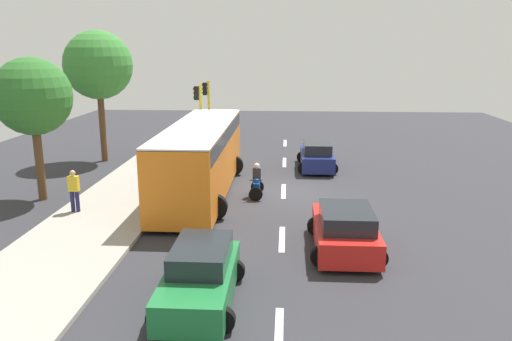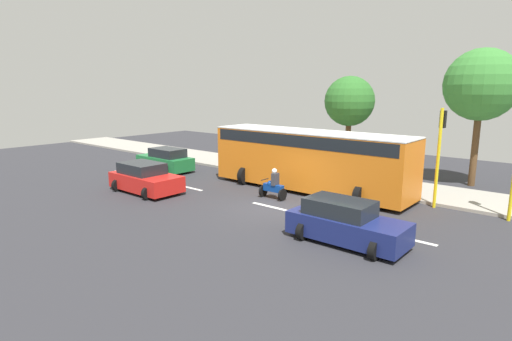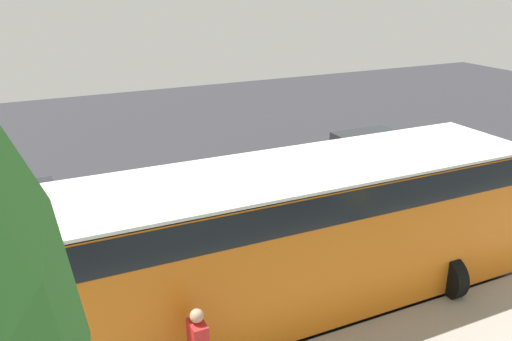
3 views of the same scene
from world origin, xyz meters
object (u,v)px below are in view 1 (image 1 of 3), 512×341
at_px(pedestrian_near_signal, 74,189).
at_px(street_tree_north, 98,66).
at_px(car_red, 345,230).
at_px(motorcycle, 257,183).
at_px(pedestrian_by_tree, 174,159).
at_px(city_bus, 201,154).
at_px(street_tree_south, 33,97).
at_px(traffic_light_corner, 199,112).
at_px(car_green, 200,277).
at_px(traffic_light_midblock, 207,106).
at_px(car_dark_blue, 317,156).

height_order(pedestrian_near_signal, street_tree_north, street_tree_north).
relative_size(car_red, motorcycle, 2.64).
distance_m(car_red, pedestrian_by_tree, 11.55).
relative_size(car_red, city_bus, 0.37).
bearing_deg(city_bus, pedestrian_near_signal, 36.58).
xyz_separation_m(car_red, pedestrian_near_signal, (10.28, -2.98, 0.35)).
relative_size(pedestrian_near_signal, street_tree_south, 0.28).
bearing_deg(street_tree_north, car_red, 134.83).
distance_m(car_red, motorcycle, 6.78).
bearing_deg(car_red, traffic_light_corner, -61.06).
bearing_deg(pedestrian_by_tree, car_green, 105.39).
height_order(traffic_light_midblock, street_tree_south, street_tree_south).
height_order(car_red, car_green, same).
bearing_deg(pedestrian_by_tree, pedestrian_near_signal, 64.60).
relative_size(car_green, traffic_light_corner, 0.90).
bearing_deg(motorcycle, car_dark_blue, -118.19).
distance_m(car_dark_blue, city_bus, 7.62).
height_order(motorcycle, street_tree_north, street_tree_north).
xyz_separation_m(city_bus, pedestrian_by_tree, (1.77, -2.41, -0.79)).
distance_m(pedestrian_near_signal, traffic_light_midblock, 13.05).
bearing_deg(street_tree_south, motorcycle, -173.96).
relative_size(city_bus, traffic_light_midblock, 2.44).
bearing_deg(traffic_light_midblock, car_dark_blue, 149.09).
height_order(motorcycle, street_tree_south, street_tree_south).
distance_m(car_red, street_tree_south, 14.05).
relative_size(car_green, car_dark_blue, 0.97).
height_order(car_green, motorcycle, motorcycle).
height_order(car_red, traffic_light_corner, traffic_light_corner).
bearing_deg(pedestrian_near_signal, motorcycle, -157.08).
height_order(car_red, pedestrian_near_signal, pedestrian_near_signal).
bearing_deg(city_bus, pedestrian_by_tree, -53.74).
relative_size(car_green, motorcycle, 2.63).
relative_size(motorcycle, traffic_light_midblock, 0.34).
relative_size(car_green, pedestrian_by_tree, 2.38).
height_order(car_green, street_tree_south, street_tree_south).
bearing_deg(pedestrian_by_tree, street_tree_north, -38.00).
height_order(traffic_light_midblock, street_tree_north, street_tree_north).
bearing_deg(car_red, city_bus, -47.53).
bearing_deg(street_tree_north, traffic_light_midblock, -154.10).
height_order(car_dark_blue, street_tree_south, street_tree_south).
bearing_deg(street_tree_south, car_dark_blue, -152.11).
bearing_deg(car_red, car_dark_blue, -88.56).
bearing_deg(city_bus, traffic_light_corner, -79.72).
xyz_separation_m(car_red, city_bus, (5.78, -6.32, 1.13)).
distance_m(pedestrian_by_tree, street_tree_north, 7.79).
distance_m(motorcycle, pedestrian_near_signal, 7.65).
bearing_deg(pedestrian_near_signal, traffic_light_corner, -109.59).
xyz_separation_m(motorcycle, street_tree_north, (9.35, -6.72, 4.85)).
distance_m(pedestrian_near_signal, street_tree_north, 10.91).
xyz_separation_m(car_green, traffic_light_corner, (2.77, -16.17, 2.22)).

